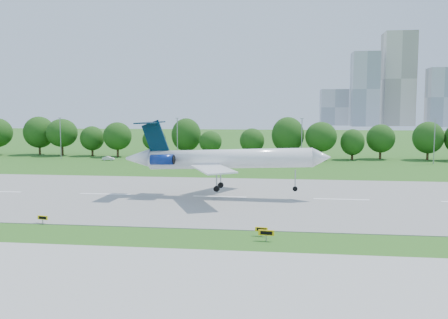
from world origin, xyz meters
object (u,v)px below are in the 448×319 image
Objects in this scene: service_vehicle_a at (109,158)px; service_vehicle_b at (227,159)px; taxi_sign_left at (43,218)px; airliner at (219,158)px.

service_vehicle_b reaches higher than service_vehicle_a.
service_vehicle_a is at bearing 116.28° from taxi_sign_left.
airliner reaches higher than service_vehicle_a.
service_vehicle_a is 0.95× the size of service_vehicle_b.
service_vehicle_a is at bearing 121.47° from service_vehicle_b.
service_vehicle_a is (-39.79, 55.24, -6.00)m from airliner.
service_vehicle_b reaches higher than taxi_sign_left.
taxi_sign_left is 79.96m from service_vehicle_b.
taxi_sign_left is at bearing -160.85° from service_vehicle_b.
service_vehicle_a is 34.12m from service_vehicle_b.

